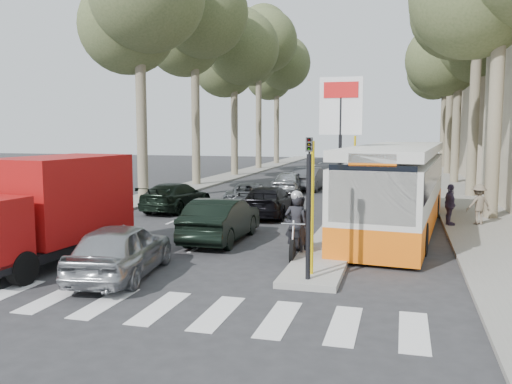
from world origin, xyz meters
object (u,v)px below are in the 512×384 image
Objects in this scene: red_truck at (50,208)px; city_bus at (397,185)px; silver_hatchback at (121,250)px; dark_hatchback at (221,220)px; motorcycle at (297,226)px.

city_bus reaches higher than red_truck.
city_bus reaches higher than silver_hatchback.
silver_hatchback is at bearing -122.24° from city_bus.
dark_hatchback reaches higher than silver_hatchback.
city_bus is 5.31× the size of motorcycle.
red_truck reaches higher than dark_hatchback.
silver_hatchback is 5.27m from motorcycle.
motorcycle is (3.89, 3.56, 0.19)m from silver_hatchback.
silver_hatchback is 5.08m from dark_hatchback.
red_truck is at bearing -134.64° from city_bus.
motorcycle is (6.56, 2.72, -0.68)m from red_truck.
city_bus is (5.73, 3.62, 0.97)m from dark_hatchback.
city_bus is (6.73, 8.61, 0.98)m from silver_hatchback.
motorcycle reaches higher than dark_hatchback.
silver_hatchback is 10.97m from city_bus.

